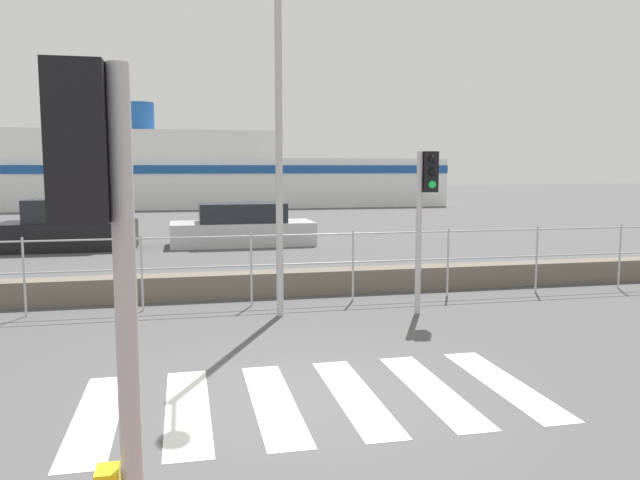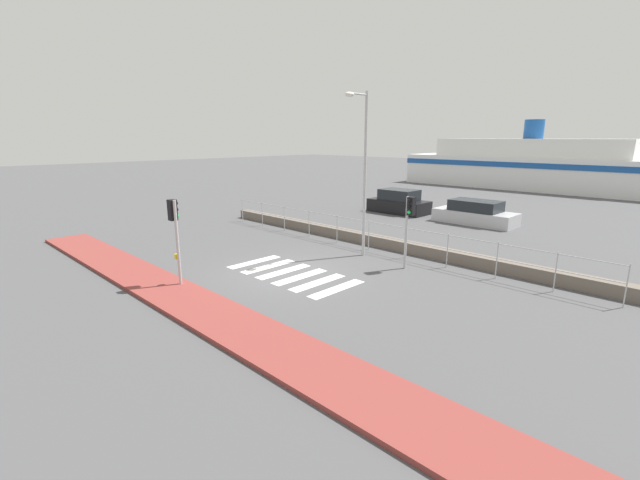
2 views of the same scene
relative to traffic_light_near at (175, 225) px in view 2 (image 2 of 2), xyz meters
name	(u,v)px [view 2 (image 2 of 2)]	position (x,y,z in m)	size (l,w,h in m)	color
ground_plane	(289,273)	(1.53, 3.54, -2.12)	(160.00, 160.00, 0.00)	#4C4C4F
sidewalk_brick	(187,301)	(1.53, -0.56, -2.06)	(24.00, 1.80, 0.12)	brown
crosswalk	(292,274)	(1.70, 3.54, -2.12)	(4.95, 2.40, 0.01)	silver
seawall	(380,241)	(1.53, 9.16, -1.89)	(21.17, 0.55, 0.47)	#6B6056
harbor_fence	(369,231)	(1.53, 8.28, -1.25)	(19.09, 0.04, 1.34)	#B2B2B5
traffic_light_near	(175,225)	(0.00, 0.00, 0.00)	(0.34, 0.32, 2.94)	#B2B2B5
traffic_light_far	(409,217)	(4.36, 7.05, -0.09)	(0.34, 0.32, 2.77)	#B2B2B5
streetlamp	(362,158)	(1.92, 7.18, 1.98)	(0.32, 1.32, 6.66)	#B2B2B5
ferry_boat	(563,169)	(0.77, 38.54, -0.09)	(31.10, 7.25, 6.56)	white
parked_car_black	(399,203)	(-3.08, 17.35, -1.46)	(3.95, 1.88, 1.55)	black
parked_car_silver	(475,214)	(2.21, 17.35, -1.54)	(4.57, 1.88, 1.37)	#BCBCC1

